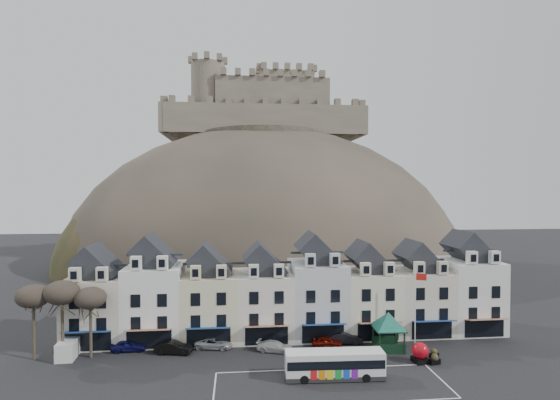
% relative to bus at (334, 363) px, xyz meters
% --- Properties ---
extents(ground, '(300.00, 300.00, 0.00)m').
position_rel_bus_xyz_m(ground, '(-2.67, -2.61, -1.51)').
color(ground, black).
rests_on(ground, ground).
extents(coach_bay_markings, '(22.00, 7.50, 0.01)m').
position_rel_bus_xyz_m(coach_bay_markings, '(-0.67, -1.36, -1.51)').
color(coach_bay_markings, silver).
rests_on(coach_bay_markings, ground).
extents(townhouse_terrace, '(54.40, 9.35, 11.80)m').
position_rel_bus_xyz_m(townhouse_terrace, '(-2.52, 13.35, 3.79)').
color(townhouse_terrace, beige).
rests_on(townhouse_terrace, ground).
extents(castle_hill, '(100.00, 76.00, 68.00)m').
position_rel_bus_xyz_m(castle_hill, '(-1.42, 66.34, -1.41)').
color(castle_hill, '#322E26').
rests_on(castle_hill, ground).
extents(castle, '(50.20, 22.20, 22.00)m').
position_rel_bus_xyz_m(castle, '(-2.16, 73.32, 38.68)').
color(castle, '#62594B').
rests_on(castle, ground).
extents(tree_left_far, '(3.61, 3.61, 8.24)m').
position_rel_bus_xyz_m(tree_left_far, '(-31.67, 7.89, 5.38)').
color(tree_left_far, '#31291F').
rests_on(tree_left_far, ground).
extents(tree_left_mid, '(3.78, 3.78, 8.64)m').
position_rel_bus_xyz_m(tree_left_mid, '(-28.67, 7.89, 5.73)').
color(tree_left_mid, '#31291F').
rests_on(tree_left_mid, ground).
extents(tree_left_near, '(3.43, 3.43, 7.84)m').
position_rel_bus_xyz_m(tree_left_near, '(-25.67, 7.89, 5.04)').
color(tree_left_near, '#31291F').
rests_on(tree_left_near, ground).
extents(bus, '(9.78, 2.63, 2.74)m').
position_rel_bus_xyz_m(bus, '(0.00, 0.00, 0.00)').
color(bus, '#262628').
rests_on(bus, ground).
extents(bus_shelter, '(6.91, 6.91, 4.39)m').
position_rel_bus_xyz_m(bus_shelter, '(7.92, 6.89, 1.89)').
color(bus_shelter, black).
rests_on(bus_shelter, ground).
extents(red_buoy, '(1.75, 1.75, 2.17)m').
position_rel_bus_xyz_m(red_buoy, '(10.05, 2.95, -0.41)').
color(red_buoy, black).
rests_on(red_buoy, ground).
extents(flagpole, '(1.21, 0.60, 9.05)m').
position_rel_bus_xyz_m(flagpole, '(11.43, 7.34, 3.66)').
color(flagpole, silver).
rests_on(flagpole, ground).
extents(white_van, '(2.10, 4.35, 1.94)m').
position_rel_bus_xyz_m(white_van, '(-28.18, 8.48, -0.54)').
color(white_van, silver).
rests_on(white_van, ground).
extents(planter_west, '(1.13, 0.84, 1.01)m').
position_rel_bus_xyz_m(planter_west, '(12.14, 4.06, -1.03)').
color(planter_west, black).
rests_on(planter_west, ground).
extents(planter_east, '(1.23, 0.80, 1.14)m').
position_rel_bus_xyz_m(planter_east, '(11.40, 2.35, -0.97)').
color(planter_east, black).
rests_on(planter_east, ground).
extents(car_navy, '(4.02, 1.76, 1.35)m').
position_rel_bus_xyz_m(car_navy, '(-21.93, 9.39, -0.84)').
color(car_navy, '#0D0E43').
rests_on(car_navy, ground).
extents(car_black, '(4.43, 2.23, 1.39)m').
position_rel_bus_xyz_m(car_black, '(-16.73, 8.09, -0.82)').
color(car_black, black).
rests_on(car_black, ground).
extents(car_silver, '(4.62, 2.74, 1.23)m').
position_rel_bus_xyz_m(car_silver, '(-12.27, 9.39, -0.90)').
color(car_silver, '#9FA1A6').
rests_on(car_silver, ground).
extents(car_white, '(4.53, 2.99, 1.22)m').
position_rel_bus_xyz_m(car_white, '(-5.22, 7.56, -0.91)').
color(car_white, '#BBBBBB').
rests_on(car_white, ground).
extents(car_maroon, '(3.77, 2.04, 1.22)m').
position_rel_bus_xyz_m(car_maroon, '(1.03, 8.46, -0.91)').
color(car_maroon, '#580C05').
rests_on(car_maroon, ground).
extents(car_charcoal, '(4.41, 1.77, 1.43)m').
position_rel_bus_xyz_m(car_charcoal, '(3.33, 9.39, -0.80)').
color(car_charcoal, black).
rests_on(car_charcoal, ground).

